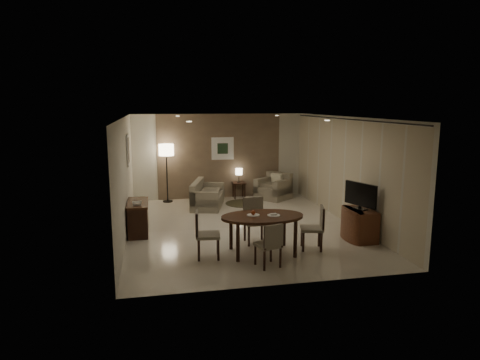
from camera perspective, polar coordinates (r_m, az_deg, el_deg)
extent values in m
cube|color=beige|center=(10.68, 0.22, -6.27)|extent=(5.50, 7.00, 0.00)
cube|color=white|center=(10.25, 0.23, 8.36)|extent=(5.50, 7.00, 0.00)
cube|color=#756049|center=(13.79, -2.76, 3.20)|extent=(5.50, 0.00, 2.70)
cube|color=beige|center=(10.19, -15.10, 0.36)|extent=(0.00, 7.00, 2.70)
cube|color=beige|center=(11.27, 14.05, 1.32)|extent=(0.00, 7.00, 2.70)
cube|color=#756049|center=(13.78, -2.75, 3.19)|extent=(3.96, 0.03, 2.70)
cylinder|color=black|center=(11.12, 14.01, 7.90)|extent=(0.03, 6.80, 0.03)
cube|color=silver|center=(13.74, -2.33, 4.22)|extent=(0.72, 0.03, 0.72)
cube|color=#1D321B|center=(13.73, -2.32, 4.22)|extent=(0.34, 0.01, 0.34)
cube|color=silver|center=(11.31, -14.71, 3.88)|extent=(0.03, 0.60, 0.80)
cube|color=gray|center=(11.31, -14.64, 3.88)|extent=(0.01, 0.46, 0.64)
cylinder|color=white|center=(8.27, -6.80, 7.75)|extent=(0.10, 0.10, 0.01)
cylinder|color=white|center=(8.95, 11.54, 7.80)|extent=(0.10, 0.10, 0.01)
cylinder|color=white|center=(11.85, -8.30, 8.43)|extent=(0.10, 0.10, 0.01)
cylinder|color=white|center=(12.34, 4.93, 8.57)|extent=(0.10, 0.10, 0.01)
cylinder|color=white|center=(8.67, 1.78, -4.70)|extent=(0.26, 0.26, 0.02)
cylinder|color=white|center=(8.68, 4.51, -4.72)|extent=(0.26, 0.26, 0.02)
sphere|color=#993311|center=(8.66, 1.78, -4.36)|extent=(0.09, 0.09, 0.09)
cube|color=white|center=(8.67, 4.51, -4.57)|extent=(0.12, 0.08, 0.03)
cylinder|color=#454026|center=(13.12, 0.55, -3.13)|extent=(1.14, 1.14, 0.01)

